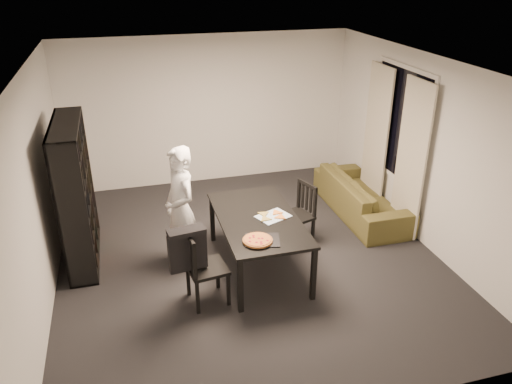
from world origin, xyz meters
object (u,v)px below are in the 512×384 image
object	(u,v)px
chair_right	(301,210)
chair_left	(199,263)
baking_tray	(262,240)
sofa	(361,196)
dining_table	(258,222)
bookshelf	(76,194)
person	(181,209)
pepperoni_pizza	(258,240)

from	to	relation	value
chair_right	chair_left	bearing A→B (deg)	-76.27
baking_tray	sofa	xyz separation A→B (m)	(2.11, 1.62, -0.44)
dining_table	sofa	xyz separation A→B (m)	(2.00, 1.05, -0.37)
bookshelf	person	distance (m)	1.40
pepperoni_pizza	chair_left	bearing A→B (deg)	176.27
baking_tray	pepperoni_pizza	world-z (taller)	pepperoni_pizza
dining_table	chair_right	distance (m)	0.91
chair_left	pepperoni_pizza	size ratio (longest dim) A/B	2.70
bookshelf	chair_right	xyz separation A→B (m)	(2.97, -0.40, -0.44)
baking_tray	sofa	world-z (taller)	baking_tray
chair_left	person	xyz separation A→B (m)	(-0.08, 0.86, 0.29)
bookshelf	dining_table	xyz separation A→B (m)	(2.21, -0.88, -0.28)
baking_tray	chair_right	bearing A→B (deg)	50.20
sofa	person	bearing A→B (deg)	103.96
chair_left	baking_tray	bearing A→B (deg)	-100.04
chair_left	person	size ratio (longest dim) A/B	0.57
bookshelf	chair_right	distance (m)	3.03
chair_right	pepperoni_pizza	distance (m)	1.43
dining_table	sofa	world-z (taller)	dining_table
chair_left	baking_tray	world-z (taller)	chair_left
bookshelf	baking_tray	distance (m)	2.56
bookshelf	chair_right	bearing A→B (deg)	-7.77
dining_table	chair_left	world-z (taller)	chair_left
dining_table	chair_right	bearing A→B (deg)	32.10
dining_table	pepperoni_pizza	world-z (taller)	pepperoni_pizza
chair_left	baking_tray	size ratio (longest dim) A/B	2.36
chair_left	chair_right	distance (m)	1.90
chair_left	sofa	distance (m)	3.27
chair_left	baking_tray	distance (m)	0.77
baking_tray	sofa	bearing A→B (deg)	37.50
bookshelf	person	size ratio (longest dim) A/B	1.15
chair_right	sofa	world-z (taller)	chair_right
chair_right	person	bearing A→B (deg)	-103.38
sofa	baking_tray	bearing A→B (deg)	127.50
dining_table	person	distance (m)	1.00
bookshelf	dining_table	size ratio (longest dim) A/B	1.07
person	bookshelf	bearing A→B (deg)	-130.37
chair_left	person	bearing A→B (deg)	-2.83
bookshelf	chair_left	distance (m)	2.00
dining_table	sofa	bearing A→B (deg)	27.80
dining_table	baking_tray	world-z (taller)	baking_tray
bookshelf	chair_left	world-z (taller)	bookshelf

